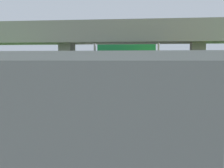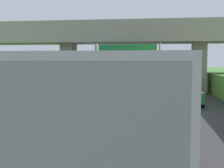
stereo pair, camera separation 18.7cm
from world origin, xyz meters
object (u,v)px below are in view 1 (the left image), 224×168
Objects in this scene: truck_red at (108,145)px; truck_silver at (124,70)px; truck_yellow at (147,79)px; truck_white at (88,73)px; overhead_highway_sign at (126,58)px; car_green at (188,93)px.

truck_silver is at bearing 94.84° from truck_red.
truck_yellow is 1.00× the size of truck_white.
truck_red is at bearing -85.16° from truck_silver.
truck_silver is (-1.56, 15.02, -1.61)m from overhead_highway_sign.
truck_yellow and truck_red have the same top height.
car_green is (6.58, -18.53, -1.08)m from truck_silver.
truck_yellow is (1.88, -3.10, -1.61)m from overhead_highway_sign.
truck_red is at bearing -85.92° from overhead_highway_sign.
overhead_highway_sign is 21.88m from truck_red.
overhead_highway_sign reaches higher than truck_yellow.
truck_red reaches higher than car_green.
truck_yellow is 18.67m from truck_red.
overhead_highway_sign reaches higher than car_green.
truck_yellow and truck_white have the same top height.
truck_red is at bearing -77.21° from truck_white.
truck_white is 1.78× the size of car_green.
overhead_highway_sign is 0.81× the size of truck_white.
truck_red is 1.78× the size of car_green.
car_green is at bearing -45.17° from truck_white.
truck_red is 18.62m from car_green.
truck_silver is 19.69m from car_green.
car_green is at bearing 79.25° from truck_red.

